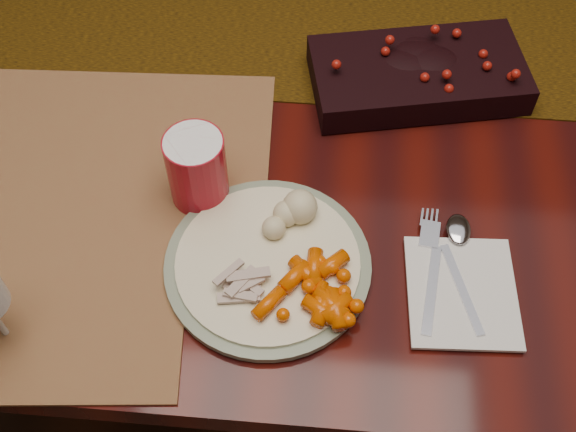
# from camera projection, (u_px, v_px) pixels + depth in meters

# --- Properties ---
(floor) EXTENTS (5.00, 5.00, 0.00)m
(floor) POSITION_uv_depth(u_px,v_px,m) (312.00, 321.00, 1.70)
(floor) COLOR black
(floor) RESTS_ON ground
(dining_table) EXTENTS (1.80, 1.00, 0.75)m
(dining_table) POSITION_uv_depth(u_px,v_px,m) (317.00, 234.00, 1.39)
(dining_table) COLOR black
(dining_table) RESTS_ON floor
(table_runner) EXTENTS (1.55, 0.33, 0.00)m
(table_runner) POSITION_uv_depth(u_px,v_px,m) (361.00, 34.00, 1.16)
(table_runner) COLOR #382208
(table_runner) RESTS_ON dining_table
(centerpiece) EXTENTS (0.34, 0.22, 0.06)m
(centerpiece) POSITION_uv_depth(u_px,v_px,m) (418.00, 71.00, 1.06)
(centerpiece) COLOR black
(centerpiece) RESTS_ON table_runner
(placemat_main) EXTENTS (0.47, 0.35, 0.00)m
(placemat_main) POSITION_uv_depth(u_px,v_px,m) (107.00, 158.00, 1.01)
(placemat_main) COLOR brown
(placemat_main) RESTS_ON dining_table
(dinner_plate) EXTENTS (0.29, 0.29, 0.01)m
(dinner_plate) POSITION_uv_depth(u_px,v_px,m) (268.00, 264.00, 0.90)
(dinner_plate) COLOR beige
(dinner_plate) RESTS_ON placemat_main
(baby_carrots) EXTENTS (0.11, 0.10, 0.02)m
(baby_carrots) POSITION_uv_depth(u_px,v_px,m) (301.00, 287.00, 0.86)
(baby_carrots) COLOR #D04A00
(baby_carrots) RESTS_ON dinner_plate
(mashed_potatoes) EXTENTS (0.08, 0.07, 0.04)m
(mashed_potatoes) POSITION_uv_depth(u_px,v_px,m) (287.00, 215.00, 0.91)
(mashed_potatoes) COLOR tan
(mashed_potatoes) RESTS_ON dinner_plate
(turkey_shreds) EXTENTS (0.08, 0.08, 0.02)m
(turkey_shreds) POSITION_uv_depth(u_px,v_px,m) (239.00, 286.00, 0.87)
(turkey_shreds) COLOR gray
(turkey_shreds) RESTS_ON dinner_plate
(napkin) EXTENTS (0.14, 0.16, 0.01)m
(napkin) POSITION_uv_depth(u_px,v_px,m) (462.00, 292.00, 0.88)
(napkin) COLOR white
(napkin) RESTS_ON placemat_main
(fork) EXTENTS (0.05, 0.16, 0.00)m
(fork) POSITION_uv_depth(u_px,v_px,m) (431.00, 275.00, 0.89)
(fork) COLOR silver
(fork) RESTS_ON napkin
(spoon) EXTENTS (0.08, 0.16, 0.00)m
(spoon) POSITION_uv_depth(u_px,v_px,m) (461.00, 270.00, 0.90)
(spoon) COLOR silver
(spoon) RESTS_ON napkin
(red_cup) EXTENTS (0.08, 0.08, 0.11)m
(red_cup) POSITION_uv_depth(u_px,v_px,m) (197.00, 169.00, 0.93)
(red_cup) COLOR #A90D1E
(red_cup) RESTS_ON placemat_main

